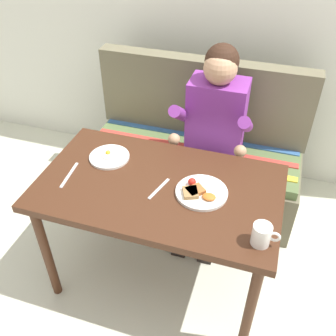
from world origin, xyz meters
name	(u,v)px	position (x,y,z in m)	size (l,w,h in m)	color
ground_plane	(161,274)	(0.00, 0.00, 0.00)	(8.00, 8.00, 0.00)	beige
table	(159,197)	(0.00, 0.00, 0.65)	(1.20, 0.70, 0.73)	#422314
couch	(194,159)	(0.00, 0.76, 0.33)	(1.44, 0.56, 1.00)	#666049
person	(214,126)	(0.15, 0.59, 0.74)	(0.45, 0.61, 1.21)	#7F3190
plate_breakfast	(200,192)	(0.21, -0.01, 0.74)	(0.25, 0.25, 0.05)	white
plate_eggs	(109,157)	(-0.32, 0.13, 0.74)	(0.21, 0.21, 0.04)	white
coffee_mug	(262,234)	(0.52, -0.22, 0.78)	(0.12, 0.08, 0.10)	white
fork	(159,189)	(0.01, -0.03, 0.73)	(0.01, 0.17, 0.01)	silver
knife	(69,175)	(-0.46, -0.07, 0.73)	(0.01, 0.20, 0.01)	silver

